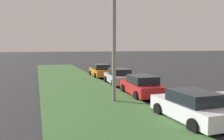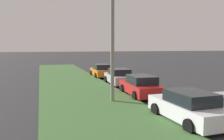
# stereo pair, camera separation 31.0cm
# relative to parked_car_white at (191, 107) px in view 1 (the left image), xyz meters

# --- Properties ---
(grass_median) EXTENTS (60.00, 6.00, 0.12)m
(grass_median) POSITION_rel_parked_car_white_xyz_m (5.08, 3.60, -0.66)
(grass_median) COLOR #3D6633
(grass_median) RESTS_ON ground
(parked_car_white) EXTENTS (4.36, 2.14, 1.47)m
(parked_car_white) POSITION_rel_parked_car_white_xyz_m (0.00, 0.00, 0.00)
(parked_car_white) COLOR silver
(parked_car_white) RESTS_ON ground
(parked_car_red) EXTENTS (4.37, 2.15, 1.47)m
(parked_car_red) POSITION_rel_parked_car_white_xyz_m (5.98, -0.26, 0.00)
(parked_car_red) COLOR red
(parked_car_red) RESTS_ON ground
(parked_car_silver) EXTENTS (4.38, 2.18, 1.47)m
(parked_car_silver) POSITION_rel_parked_car_white_xyz_m (11.20, -0.40, 0.00)
(parked_car_silver) COLOR #B2B5BA
(parked_car_silver) RESTS_ON ground
(parked_car_orange) EXTENTS (4.33, 2.08, 1.47)m
(parked_car_orange) POSITION_rel_parked_car_white_xyz_m (16.89, -0.19, 0.00)
(parked_car_orange) COLOR orange
(parked_car_orange) RESTS_ON ground
(streetlight) EXTENTS (0.59, 2.87, 7.50)m
(streetlight) POSITION_rel_parked_car_white_xyz_m (4.68, 1.88, 3.67)
(streetlight) COLOR gray
(streetlight) RESTS_ON ground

